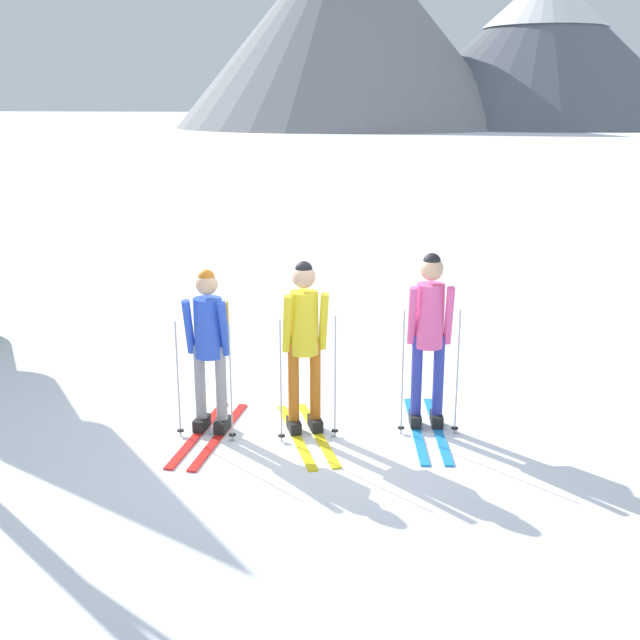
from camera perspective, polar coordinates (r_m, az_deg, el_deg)
The scene contains 5 objects.
ground_plane at distance 8.14m, azimuth -0.54°, elevation -7.92°, with size 400.00×400.00×0.00m, color white.
skier_in_blue at distance 7.88m, azimuth -7.95°, elevation -1.61°, with size 0.61×1.67×1.67m.
skier_in_yellow at distance 7.77m, azimuth -1.16°, elevation -1.24°, with size 0.85×1.60×1.76m.
skier_in_pink at distance 7.96m, azimuth 7.85°, elevation -0.71°, with size 0.61×1.70×1.81m.
mountain_ridge_distant at distance 99.98m, azimuth 7.85°, elevation 19.89°, with size 62.69×45.06×23.55m.
Camera 1 is at (1.07, -7.39, 3.25)m, focal length 44.55 mm.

